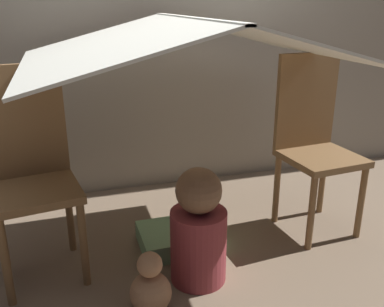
% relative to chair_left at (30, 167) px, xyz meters
% --- Properties ---
extents(ground_plane, '(8.80, 8.80, 0.00)m').
position_rel_chair_left_xyz_m(ground_plane, '(0.75, -0.16, -0.53)').
color(ground_plane, '#7A6651').
extents(wall_back, '(7.00, 0.05, 2.50)m').
position_rel_chair_left_xyz_m(wall_back, '(0.75, 0.84, 0.72)').
color(wall_back, gray).
rests_on(wall_back, ground_plane).
extents(chair_left, '(0.44, 0.44, 0.98)m').
position_rel_chair_left_xyz_m(chair_left, '(0.00, 0.00, 0.00)').
color(chair_left, brown).
rests_on(chair_left, ground_plane).
extents(chair_right, '(0.41, 0.41, 0.98)m').
position_rel_chair_left_xyz_m(chair_right, '(1.49, 0.00, 0.00)').
color(chair_right, brown).
rests_on(chair_right, ground_plane).
extents(sheet_canopy, '(1.49, 1.24, 0.20)m').
position_rel_chair_left_xyz_m(sheet_canopy, '(0.75, -0.08, 0.55)').
color(sheet_canopy, silver).
extents(person_front, '(0.26, 0.26, 0.56)m').
position_rel_chair_left_xyz_m(person_front, '(0.71, -0.33, -0.27)').
color(person_front, maroon).
rests_on(person_front, ground_plane).
extents(floor_cushion, '(0.40, 0.32, 0.10)m').
position_rel_chair_left_xyz_m(floor_cushion, '(0.69, -0.02, -0.48)').
color(floor_cushion, '#7FB27F').
rests_on(floor_cushion, ground_plane).
extents(plush_toy, '(0.18, 0.18, 0.28)m').
position_rel_chair_left_xyz_m(plush_toy, '(0.45, -0.48, -0.41)').
color(plush_toy, tan).
rests_on(plush_toy, ground_plane).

